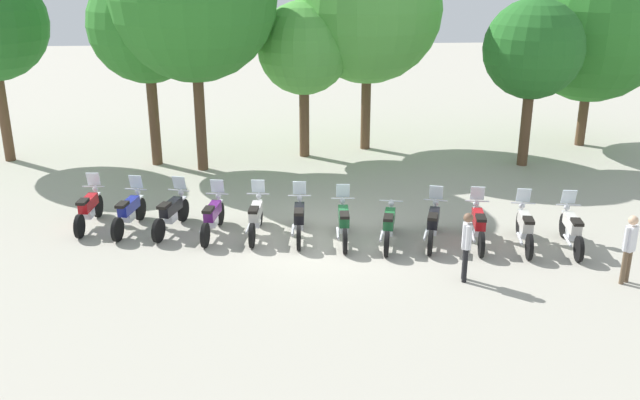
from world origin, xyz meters
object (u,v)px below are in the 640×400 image
at_px(tree_6, 594,27).
at_px(tree_4, 368,9).
at_px(tree_1, 146,25).
at_px(motorcycle_9, 478,225).
at_px(motorcycle_4, 256,217).
at_px(person_0, 467,242).
at_px(person_1, 629,244).
at_px(motorcycle_1, 129,212).
at_px(motorcycle_8, 433,224).
at_px(motorcycle_0, 89,209).
at_px(tree_3, 304,49).
at_px(motorcycle_7, 389,225).
at_px(tree_5, 533,50).
at_px(motorcycle_2, 171,213).
at_px(motorcycle_11, 572,229).
at_px(motorcycle_6, 344,222).
at_px(motorcycle_5, 299,219).
at_px(motorcycle_3, 213,217).
at_px(motorcycle_10, 525,227).

bearing_deg(tree_6, tree_4, 179.88).
bearing_deg(tree_1, motorcycle_9, -39.52).
xyz_separation_m(motorcycle_4, person_0, (4.84, -3.04, 0.45)).
bearing_deg(tree_4, person_1, -69.11).
bearing_deg(tree_4, tree_1, -168.19).
distance_m(motorcycle_1, motorcycle_8, 8.15).
bearing_deg(motorcycle_0, tree_3, -38.59).
relative_size(tree_1, tree_6, 0.94).
bearing_deg(motorcycle_7, tree_1, 55.87).
height_order(person_0, tree_5, tree_5).
xyz_separation_m(motorcycle_2, tree_3, (3.90, 7.06, 3.39)).
bearing_deg(motorcycle_9, tree_6, -26.38).
distance_m(motorcycle_2, motorcycle_9, 8.14).
xyz_separation_m(motorcycle_7, tree_5, (5.81, 6.67, 3.53)).
bearing_deg(motorcycle_11, motorcycle_4, 89.21).
relative_size(motorcycle_7, tree_5, 0.38).
bearing_deg(motorcycle_6, motorcycle_7, -100.61).
bearing_deg(motorcycle_8, motorcycle_5, 97.08).
relative_size(motorcycle_7, motorcycle_11, 0.99).
relative_size(motorcycle_0, motorcycle_8, 1.03).
relative_size(motorcycle_1, motorcycle_4, 0.99).
distance_m(motorcycle_8, person_1, 4.70).
distance_m(motorcycle_0, person_1, 13.76).
bearing_deg(tree_4, person_0, -85.63).
relative_size(motorcycle_0, motorcycle_6, 1.00).
bearing_deg(tree_5, motorcycle_3, -150.87).
xyz_separation_m(motorcycle_10, tree_4, (-2.91, 9.57, 4.67)).
relative_size(motorcycle_0, motorcycle_9, 1.01).
xyz_separation_m(motorcycle_6, person_0, (2.55, -2.53, 0.45)).
bearing_deg(motorcycle_1, motorcycle_10, -87.91).
distance_m(person_0, tree_4, 12.22).
relative_size(motorcycle_3, tree_5, 0.38).
distance_m(motorcycle_0, tree_4, 12.28).
bearing_deg(motorcycle_3, motorcycle_10, -88.92).
relative_size(motorcycle_4, tree_1, 0.32).
bearing_deg(person_1, motorcycle_8, -153.25).
relative_size(tree_4, tree_5, 1.37).
distance_m(motorcycle_3, motorcycle_9, 6.95).
relative_size(motorcycle_2, motorcycle_4, 0.97).
distance_m(motorcycle_3, motorcycle_8, 5.80).
bearing_deg(motorcycle_3, motorcycle_8, -88.63).
bearing_deg(tree_1, tree_5, -4.07).
height_order(motorcycle_0, person_0, person_0).
bearing_deg(tree_5, motorcycle_2, -154.82).
height_order(motorcycle_8, tree_3, tree_3).
height_order(motorcycle_8, tree_6, tree_6).
height_order(motorcycle_6, person_1, person_1).
bearing_deg(motorcycle_1, motorcycle_4, -88.17).
height_order(motorcycle_2, motorcycle_10, same).
bearing_deg(tree_6, motorcycle_3, -148.51).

